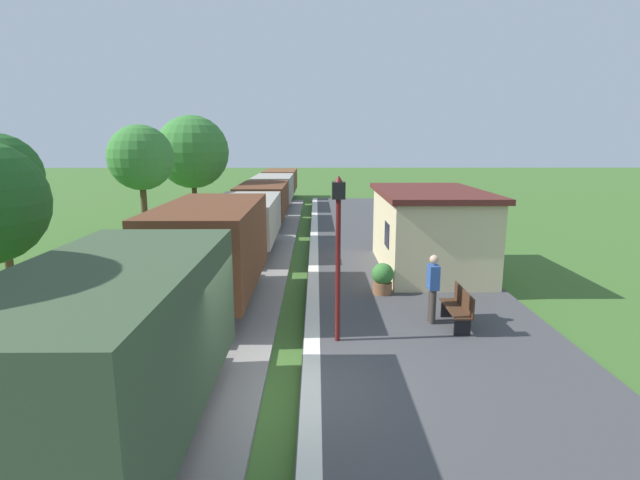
% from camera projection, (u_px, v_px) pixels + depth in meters
% --- Properties ---
extents(ground_plane, '(160.00, 160.00, 0.00)m').
position_uv_depth(ground_plane, '(289.00, 401.00, 8.87)').
color(ground_plane, '#3D6628').
extents(platform_slab, '(6.00, 60.00, 0.25)m').
position_uv_depth(platform_slab, '(464.00, 394.00, 8.87)').
color(platform_slab, '#424244').
rests_on(platform_slab, ground).
extents(platform_edge_stripe, '(0.36, 60.00, 0.01)m').
position_uv_depth(platform_edge_stripe, '(311.00, 388.00, 8.82)').
color(platform_edge_stripe, silver).
rests_on(platform_edge_stripe, platform_slab).
extents(track_ballast, '(3.80, 60.00, 0.12)m').
position_uv_depth(track_ballast, '(158.00, 398.00, 8.84)').
color(track_ballast, gray).
rests_on(track_ballast, ground).
extents(rail_near, '(0.07, 60.00, 0.14)m').
position_uv_depth(rail_near, '(197.00, 391.00, 8.82)').
color(rail_near, slate).
rests_on(rail_near, track_ballast).
extents(rail_far, '(0.07, 60.00, 0.14)m').
position_uv_depth(rail_far, '(117.00, 392.00, 8.81)').
color(rail_far, slate).
rests_on(rail_far, track_ballast).
extents(freight_train, '(2.50, 39.20, 2.72)m').
position_uv_depth(freight_train, '(252.00, 212.00, 22.00)').
color(freight_train, '#384C33').
rests_on(freight_train, rail_near).
extents(station_hut, '(3.50, 5.80, 2.78)m').
position_uv_depth(station_hut, '(429.00, 230.00, 16.80)').
color(station_hut, beige).
rests_on(station_hut, platform_slab).
extents(bench_near_hut, '(0.42, 1.50, 0.91)m').
position_uv_depth(bench_near_hut, '(459.00, 307.00, 11.71)').
color(bench_near_hut, '#422819').
rests_on(bench_near_hut, platform_slab).
extents(person_waiting, '(0.25, 0.38, 1.71)m').
position_uv_depth(person_waiting, '(433.00, 286.00, 11.85)').
color(person_waiting, '#38332D').
rests_on(person_waiting, platform_slab).
extents(potted_planter, '(0.64, 0.64, 0.92)m').
position_uv_depth(potted_planter, '(383.00, 278.00, 14.21)').
color(potted_planter, brown).
rests_on(potted_planter, platform_slab).
extents(lamp_post_near, '(0.28, 0.28, 3.70)m').
position_uv_depth(lamp_post_near, '(338.00, 229.00, 10.43)').
color(lamp_post_near, '#591414').
rests_on(lamp_post_near, platform_slab).
extents(tree_field_left, '(2.91, 2.91, 5.39)m').
position_uv_depth(tree_field_left, '(141.00, 158.00, 21.68)').
color(tree_field_left, '#4C3823').
rests_on(tree_field_left, ground).
extents(tree_field_distant, '(4.01, 4.01, 6.08)m').
position_uv_depth(tree_field_distant, '(192.00, 152.00, 26.90)').
color(tree_field_distant, '#4C3823').
rests_on(tree_field_distant, ground).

